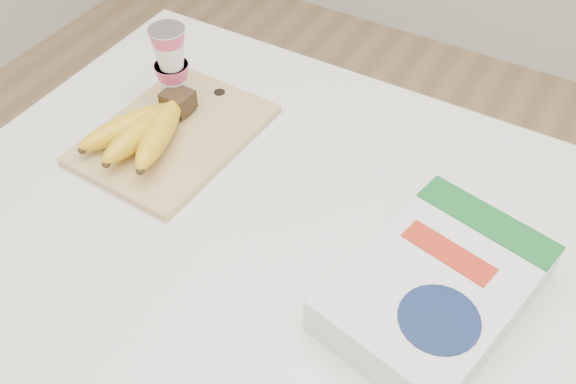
# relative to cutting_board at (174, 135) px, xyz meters

# --- Properties ---
(cutting_board) EXTENTS (0.24, 0.32, 0.02)m
(cutting_board) POSITION_rel_cutting_board_xyz_m (0.00, 0.00, 0.00)
(cutting_board) COLOR #E8C27F
(cutting_board) RESTS_ON table
(bananas) EXTENTS (0.16, 0.21, 0.07)m
(bananas) POSITION_rel_cutting_board_xyz_m (-0.02, -0.04, 0.03)
(bananas) COLOR #382816
(bananas) RESTS_ON cutting_board
(yogurt_stack) EXTENTS (0.06, 0.06, 0.14)m
(yogurt_stack) POSITION_rel_cutting_board_xyz_m (-0.05, 0.07, 0.08)
(yogurt_stack) COLOR white
(yogurt_stack) RESTS_ON cutting_board
(cereal_box) EXTENTS (0.25, 0.33, 0.06)m
(cereal_box) POSITION_rel_cutting_board_xyz_m (0.49, -0.09, 0.02)
(cereal_box) COLOR white
(cereal_box) RESTS_ON table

